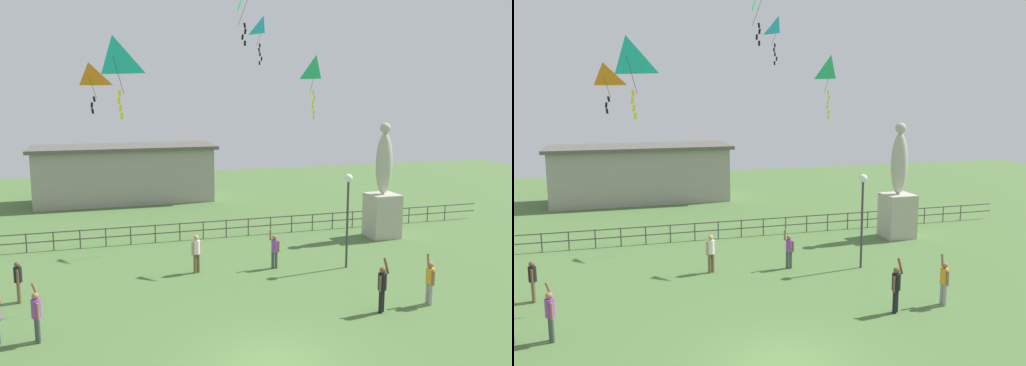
% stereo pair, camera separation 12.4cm
% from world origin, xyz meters
% --- Properties ---
extents(ground_plane, '(80.00, 80.00, 0.00)m').
position_xyz_m(ground_plane, '(0.00, 0.00, 0.00)').
color(ground_plane, '#4C7038').
extents(statue_monument, '(1.57, 1.57, 6.15)m').
position_xyz_m(statue_monument, '(10.17, 11.66, 2.04)').
color(statue_monument, '#B2AD9E').
rests_on(statue_monument, ground_plane).
extents(lamppost, '(0.36, 0.36, 4.21)m').
position_xyz_m(lamppost, '(5.95, 7.37, 3.08)').
color(lamppost, '#38383D').
rests_on(lamppost, ground_plane).
extents(person_0, '(0.47, 0.31, 1.66)m').
position_xyz_m(person_0, '(-0.55, 8.60, 0.96)').
color(person_0, brown).
rests_on(person_0, ground_plane).
extents(person_1, '(0.30, 0.52, 1.88)m').
position_xyz_m(person_1, '(-6.49, 3.48, 0.95)').
color(person_1, '#3F4C47').
rests_on(person_1, ground_plane).
extents(person_3, '(0.30, 0.49, 1.88)m').
position_xyz_m(person_3, '(6.92, 2.61, 0.95)').
color(person_3, '#99999E').
rests_on(person_3, ground_plane).
extents(person_4, '(0.29, 0.47, 1.57)m').
position_xyz_m(person_4, '(-7.45, 7.14, 0.90)').
color(person_4, brown).
rests_on(person_4, ground_plane).
extents(person_6, '(0.45, 0.34, 1.76)m').
position_xyz_m(person_6, '(2.86, 8.21, 0.89)').
color(person_6, '#3F4C47').
rests_on(person_6, ground_plane).
extents(person_7, '(0.51, 0.39, 1.94)m').
position_xyz_m(person_7, '(4.89, 2.46, 0.98)').
color(person_7, black).
rests_on(person_7, ground_plane).
extents(kite_0, '(0.92, 0.98, 2.85)m').
position_xyz_m(kite_0, '(5.31, 9.67, 8.66)').
color(kite_0, '#1EB759').
extents(kite_1, '(1.16, 1.08, 2.35)m').
position_xyz_m(kite_1, '(-3.91, 2.75, 8.62)').
color(kite_1, '#19B2B2').
extents(kite_2, '(1.10, 0.93, 1.79)m').
position_xyz_m(kite_2, '(-4.61, 7.29, 8.22)').
color(kite_2, orange).
extents(kite_4, '(0.90, 1.02, 2.40)m').
position_xyz_m(kite_4, '(3.97, 13.41, 10.93)').
color(kite_4, '#19B2B2').
extents(waterfront_railing, '(36.05, 0.06, 0.95)m').
position_xyz_m(waterfront_railing, '(-0.37, 14.00, 0.62)').
color(waterfront_railing, '#4C4742').
rests_on(waterfront_railing, ground_plane).
extents(pavilion_building, '(12.81, 5.06, 4.03)m').
position_xyz_m(pavilion_building, '(-2.50, 26.00, 2.04)').
color(pavilion_building, gray).
rests_on(pavilion_building, ground_plane).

